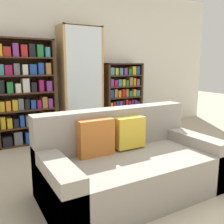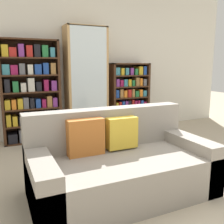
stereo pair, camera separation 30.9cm
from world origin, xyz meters
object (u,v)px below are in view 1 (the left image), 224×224
object	(u,v)px
bookshelf_right	(122,98)
display_cabinet	(81,83)
wine_bottle	(114,132)
bookshelf_left	(25,94)
couch	(129,165)

from	to	relation	value
bookshelf_right	display_cabinet	bearing A→B (deg)	-178.91
wine_bottle	display_cabinet	bearing A→B (deg)	118.53
bookshelf_left	wine_bottle	distance (m)	1.56
wine_bottle	couch	bearing A→B (deg)	-114.88
couch	bookshelf_left	distance (m)	2.30
bookshelf_left	display_cabinet	size ratio (longest dim) A/B	0.87
wine_bottle	bookshelf_left	bearing A→B (deg)	154.30
display_cabinet	wine_bottle	xyz separation A→B (m)	(0.32, -0.60, -0.81)
couch	wine_bottle	bearing A→B (deg)	65.12
couch	bookshelf_right	bearing A→B (deg)	59.64
display_cabinet	couch	bearing A→B (deg)	-100.43
display_cabinet	bookshelf_right	bearing A→B (deg)	1.09
display_cabinet	wine_bottle	world-z (taller)	display_cabinet
couch	display_cabinet	xyz separation A→B (m)	(0.40, 2.15, 0.68)
bookshelf_right	bookshelf_left	bearing A→B (deg)	180.00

